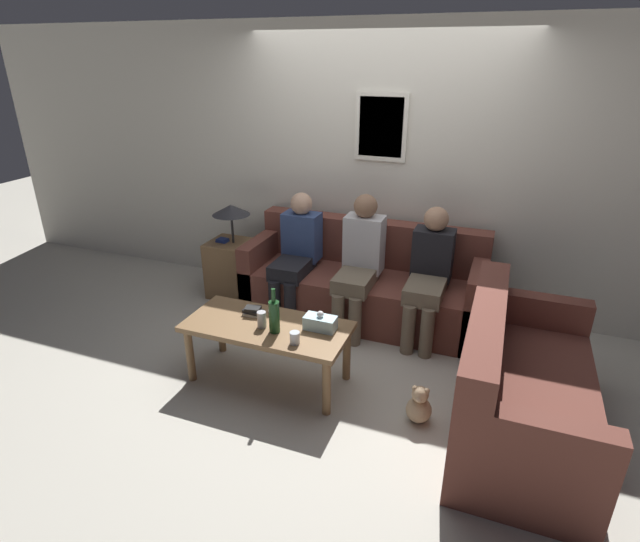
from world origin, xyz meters
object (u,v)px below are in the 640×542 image
person_left (296,251)px  wine_bottle (274,316)px  drinking_glass (295,338)px  coffee_table (267,332)px  couch_side (518,391)px  person_middle (360,259)px  couch_main (363,285)px  teddy_bear (419,406)px  person_right (429,270)px

person_left → wine_bottle: bearing=-73.7°
drinking_glass → person_left: bearing=113.0°
coffee_table → person_left: bearing=102.5°
couch_side → person_middle: size_ratio=1.32×
couch_side → coffee_table: couch_side is taller
couch_main → drinking_glass: size_ratio=24.87×
couch_main → coffee_table: couch_main is taller
coffee_table → wine_bottle: bearing=-36.3°
couch_main → teddy_bear: 1.56m
person_middle → teddy_bear: 1.47m
teddy_bear → person_middle: bearing=124.6°
coffee_table → person_right: 1.49m
coffee_table → person_right: size_ratio=1.08×
person_right → teddy_bear: 1.28m
person_left → person_middle: person_middle is taller
drinking_glass → couch_side: bearing=9.1°
coffee_table → couch_side: bearing=2.3°
person_right → couch_main: bearing=165.6°
couch_side → wine_bottle: (-1.66, -0.14, 0.30)m
couch_side → teddy_bear: size_ratio=5.76×
coffee_table → person_middle: person_middle is taller
couch_main → person_left: bearing=-166.8°
coffee_table → drinking_glass: drinking_glass is taller
person_left → teddy_bear: 1.91m
couch_main → person_right: (0.62, -0.16, 0.31)m
wine_bottle → person_middle: bearing=76.1°
person_middle → couch_main: bearing=93.7°
couch_main → coffee_table: 1.32m
wine_bottle → person_right: 1.47m
couch_main → person_left: person_left is taller
couch_side → coffee_table: size_ratio=1.30×
couch_main → teddy_bear: couch_main is taller
wine_bottle → person_middle: size_ratio=0.28×
drinking_glass → person_right: size_ratio=0.08×
couch_main → drinking_glass: (-0.07, -1.43, 0.21)m
couch_main → couch_side: 1.83m
person_middle → couch_side: bearing=-35.9°
drinking_glass → teddy_bear: size_ratio=0.32×
coffee_table → drinking_glass: bearing=-29.1°
couch_main → couch_side: bearing=-40.6°
couch_side → person_left: size_ratio=1.39×
coffee_table → person_left: person_left is taller
person_middle → person_right: bearing=3.4°
couch_main → person_left: (-0.62, -0.15, 0.31)m
couch_side → person_middle: (-1.38, 1.00, 0.34)m
coffee_table → teddy_bear: 1.20m
wine_bottle → couch_side: bearing=4.9°
coffee_table → drinking_glass: 0.36m
couch_main → coffee_table: (-0.37, -1.26, 0.11)m
person_left → person_middle: size_ratio=0.95×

